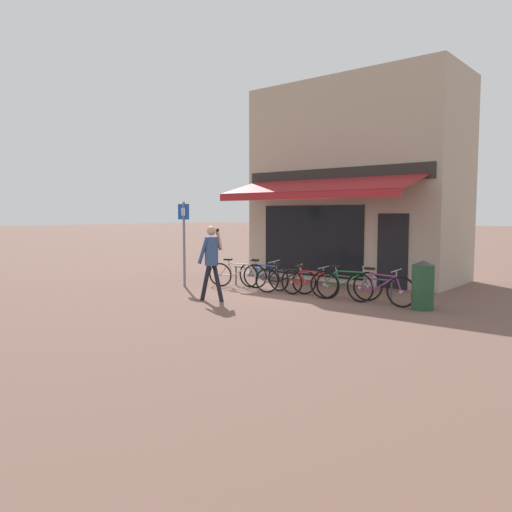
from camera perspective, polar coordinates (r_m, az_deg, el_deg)
ground_plane at (r=13.30m, az=2.26°, el=-4.21°), size 160.00×160.00×0.00m
shop_front at (r=16.65m, az=11.38°, el=8.26°), size 6.60×4.79×6.23m
bike_rack_rail at (r=13.15m, az=5.57°, el=-2.17°), size 4.95×0.04×0.57m
bicycle_silver at (r=14.17m, az=-2.15°, el=-2.12°), size 1.68×0.77×0.86m
bicycle_blue at (r=13.85m, az=0.80°, el=-2.29°), size 1.75×0.52×0.84m
bicycle_black at (r=13.14m, az=3.36°, el=-2.77°), size 1.53×0.75×0.79m
bicycle_red at (r=12.71m, az=6.08°, el=-3.04°), size 1.71×0.52×0.79m
bicycle_green at (r=12.37m, az=10.21°, el=-3.20°), size 1.67×0.84×0.86m
bicycle_purple at (r=11.81m, az=13.96°, el=-3.62°), size 1.74×0.52×0.86m
pedestrian_adult at (r=11.95m, az=-5.11°, el=0.21°), size 0.61×0.52×1.82m
litter_bin at (r=11.49m, az=18.53°, el=-3.17°), size 0.49×0.49×1.08m
parking_sign at (r=14.44m, az=-8.23°, el=2.40°), size 0.44×0.07×2.43m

